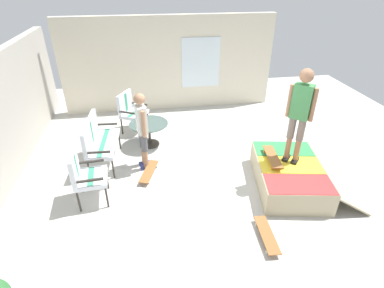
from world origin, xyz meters
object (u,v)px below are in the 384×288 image
Objects in this scene: patio_table at (149,130)px; skateboard_on_ramp at (272,157)px; skateboard_spare at (267,235)px; patio_bench at (97,138)px; patio_chair_by_wall at (83,173)px; patio_chair_near_house at (130,109)px; person_watching at (142,126)px; person_skater at (300,110)px; skateboard_by_bench at (149,171)px; skate_ramp at (290,175)px.

skateboard_on_ramp is at bearing -128.23° from patio_table.
skateboard_spare is 1.63m from skateboard_on_ramp.
patio_bench is 1.23m from patio_chair_by_wall.
patio_bench and patio_chair_by_wall have the same top height.
patio_chair_near_house is 0.62× the size of person_watching.
patio_bench is 4.03m from person_skater.
skate_ramp is at bearing -105.73° from skateboard_by_bench.
skateboard_by_bench is at bearing 77.28° from person_skater.
skateboard_by_bench is at bearing 176.87° from patio_table.
patio_bench reaches higher than patio_table.
person_watching reaches higher than skateboard_by_bench.
patio_bench is 3.84m from skateboard_spare.
patio_table is 0.54× the size of person_watching.
skate_ramp is 2.55× the size of skateboard_by_bench.
patio_bench is 1.58× the size of skateboard_spare.
skate_ramp is 1.17× the size of person_skater.
patio_chair_near_house is at bearing 10.24° from skateboard_by_bench.
person_watching is 2.99m from person_skater.
patio_chair_near_house reaches higher than skateboard_by_bench.
skateboard_spare is (-3.24, -1.69, -0.32)m from patio_table.
skate_ramp is 1.64× the size of patio_bench.
patio_chair_near_house is (2.83, 3.07, 0.37)m from skate_ramp.
patio_table is 1.09× the size of skateboard_by_bench.
person_watching reaches higher than patio_bench.
person_skater reaches higher than patio_table.
person_skater is 2.22m from skateboard_spare.
patio_chair_by_wall is (-1.22, 0.11, -0.00)m from patio_bench.
skateboard_by_bench is at bearing 41.44° from skateboard_spare.
patio_chair_near_house is at bearing 28.09° from patio_table.
patio_chair_near_house is at bearing 10.04° from person_watching.
skate_ramp is 2.80m from skateboard_by_bench.
person_skater is 1.04m from skateboard_on_ramp.
person_watching is at bearing -169.96° from patio_chair_near_house.
patio_chair_near_house is 1.25× the size of skateboard_on_ramp.
patio_bench is 1.25× the size of patio_chair_near_house.
skate_ramp is 2.06× the size of patio_chair_by_wall.
skateboard_spare is at bearing 143.05° from skate_ramp.
skate_ramp is at bearing -110.23° from patio_bench.
skateboard_by_bench is at bearing -168.69° from person_watching.
person_skater reaches higher than patio_bench.
skateboard_on_ramp is at bearing -103.38° from skateboard_by_bench.
person_skater is 2.19× the size of skateboard_on_ramp.
patio_table is (1.86, -1.19, -0.21)m from patio_chair_by_wall.
person_watching is at bearing -106.28° from patio_bench.
patio_chair_near_house is at bearing -23.40° from patio_bench.
patio_bench is 1.55× the size of skateboard_by_bench.
skateboard_spare is at bearing -141.83° from person_watching.
patio_chair_by_wall is 0.62× the size of person_watching.
patio_chair_near_house is 1.24× the size of skateboard_by_bench.
patio_bench reaches higher than skate_ramp.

